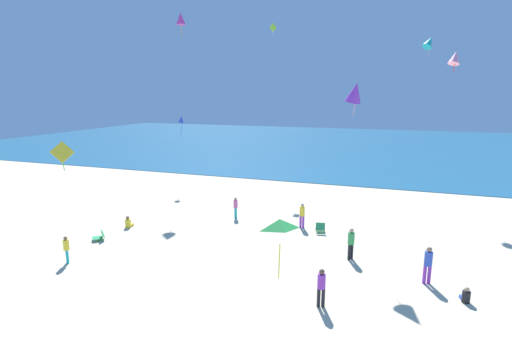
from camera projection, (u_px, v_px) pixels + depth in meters
The scene contains 20 objects.
ground_plane at pixel (264, 240), 22.55m from camera, with size 120.00×120.00×0.00m, color beige.
ocean_water at pixel (351, 145), 64.11m from camera, with size 120.00×60.00×0.05m, color #236084.
beach_chair_far_left at pixel (320, 228), 23.64m from camera, with size 0.65×0.74×0.63m.
beach_chair_far_right at pixel (100, 236), 22.42m from camera, with size 0.89×0.88×0.56m.
person_0 at pixel (128, 223), 24.58m from camera, with size 0.36×0.59×0.73m.
person_1 at pixel (236, 206), 26.32m from camera, with size 0.39×0.39×1.40m.
person_2 at pixel (466, 296), 15.76m from camera, with size 0.39×0.57×0.66m.
person_3 at pixel (321, 285), 15.27m from camera, with size 0.39×0.39×1.58m.
person_4 at pixel (351, 242), 19.67m from camera, with size 0.46×0.46×1.64m.
person_5 at pixel (302, 214), 24.34m from camera, with size 0.35×0.35×1.57m.
person_6 at pixel (66, 248), 19.28m from camera, with size 0.39×0.39×1.38m.
person_7 at pixel (428, 263), 17.13m from camera, with size 0.38×0.38×1.71m.
kite_green at pixel (280, 224), 10.21m from camera, with size 0.99×0.94×1.69m.
kite_magenta at pixel (181, 19), 32.91m from camera, with size 0.99×0.99×1.94m.
kite_lime at pixel (273, 28), 36.91m from camera, with size 0.53×0.62×1.21m.
kite_blue at pixel (181, 120), 34.42m from camera, with size 0.68×0.72×1.72m.
kite_pink at pixel (455, 57), 19.14m from camera, with size 0.83×0.90×1.11m.
kite_yellow at pixel (62, 153), 14.84m from camera, with size 0.63×0.63×1.11m.
kite_teal at pixel (429, 42), 29.76m from camera, with size 1.27×1.31×1.53m.
kite_purple at pixel (355, 92), 20.51m from camera, with size 1.36×1.31×1.82m.
Camera 1 is at (6.63, -10.24, 8.17)m, focal length 27.72 mm.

